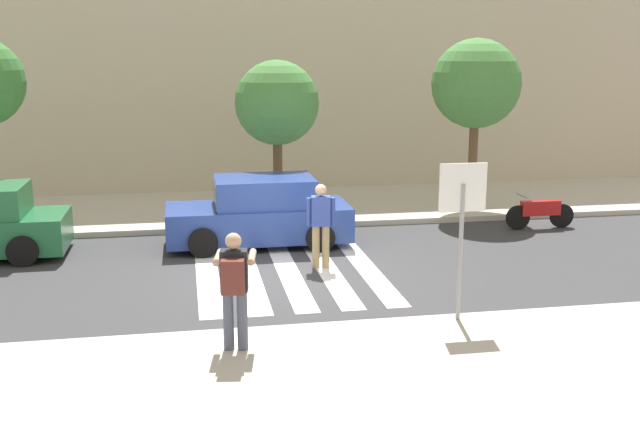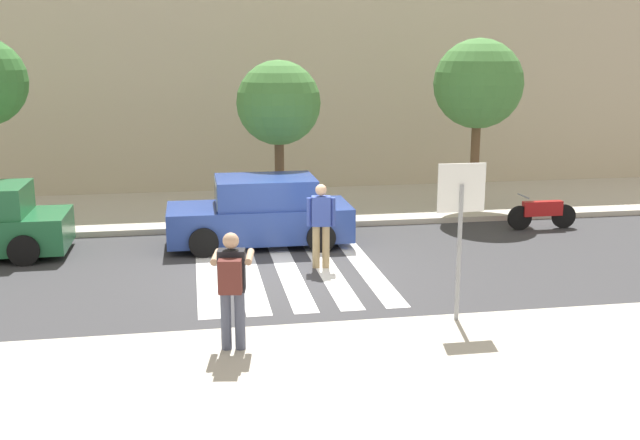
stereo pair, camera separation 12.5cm
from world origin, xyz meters
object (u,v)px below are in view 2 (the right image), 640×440
(parked_car_blue, at_px, (261,213))
(street_tree_east, at_px, (478,84))
(pedestrian_crossing, at_px, (321,221))
(motorcycle, at_px, (542,213))
(stop_sign, at_px, (461,207))
(street_tree_center, at_px, (279,104))
(photographer_with_backpack, at_px, (232,281))

(parked_car_blue, relative_size, street_tree_east, 0.91)
(pedestrian_crossing, bearing_deg, motorcycle, 21.61)
(pedestrian_crossing, relative_size, street_tree_east, 0.38)
(stop_sign, distance_m, street_tree_east, 8.88)
(pedestrian_crossing, relative_size, street_tree_center, 0.44)
(motorcycle, height_order, street_tree_east, street_tree_east)
(pedestrian_crossing, xyz_separation_m, street_tree_center, (-0.32, 4.34, 2.04))
(photographer_with_backpack, bearing_deg, street_tree_center, 78.85)
(parked_car_blue, bearing_deg, motorcycle, 2.47)
(motorcycle, relative_size, street_tree_east, 0.39)
(pedestrian_crossing, height_order, motorcycle, pedestrian_crossing)
(street_tree_east, bearing_deg, stop_sign, -112.76)
(stop_sign, relative_size, parked_car_blue, 0.61)
(pedestrian_crossing, distance_m, street_tree_east, 7.06)
(parked_car_blue, height_order, street_tree_east, street_tree_east)
(street_tree_center, distance_m, street_tree_east, 5.28)
(pedestrian_crossing, xyz_separation_m, street_tree_east, (4.94, 4.39, 2.47))
(photographer_with_backpack, bearing_deg, street_tree_east, 51.32)
(parked_car_blue, height_order, motorcycle, parked_car_blue)
(parked_car_blue, bearing_deg, pedestrian_crossing, -63.53)
(parked_car_blue, relative_size, street_tree_center, 1.04)
(photographer_with_backpack, height_order, street_tree_east, street_tree_east)
(stop_sign, relative_size, pedestrian_crossing, 1.46)
(motorcycle, bearing_deg, photographer_with_backpack, -140.11)
(parked_car_blue, relative_size, motorcycle, 2.33)
(parked_car_blue, height_order, street_tree_center, street_tree_center)
(photographer_with_backpack, distance_m, parked_car_blue, 6.46)
(stop_sign, height_order, street_tree_center, street_tree_center)
(parked_car_blue, distance_m, motorcycle, 6.98)
(pedestrian_crossing, bearing_deg, street_tree_center, 94.27)
(stop_sign, bearing_deg, photographer_with_backpack, -170.01)
(parked_car_blue, xyz_separation_m, street_tree_center, (0.70, 2.29, 2.29))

